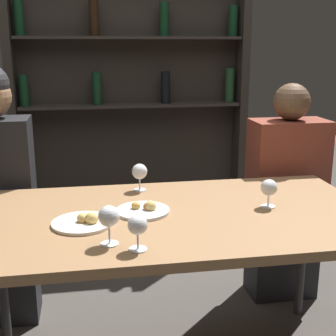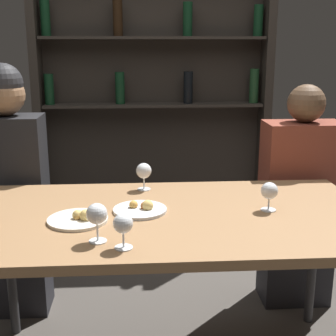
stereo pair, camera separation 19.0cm
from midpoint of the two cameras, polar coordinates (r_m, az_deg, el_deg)
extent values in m
cube|color=olive|center=(1.84, -2.31, -6.12)|extent=(1.60, 0.85, 0.04)
cylinder|color=#2D2D30|center=(2.36, -21.91, -12.05)|extent=(0.04, 0.04, 0.70)
cylinder|color=#2D2D30|center=(2.50, 13.95, -9.92)|extent=(0.04, 0.04, 0.70)
cube|color=#28231E|center=(3.54, -6.24, 8.99)|extent=(1.66, 0.02, 2.05)
cube|color=#28231E|center=(3.48, -20.01, 8.10)|extent=(0.06, 0.18, 2.05)
cube|color=#28231E|center=(3.58, 7.39, 9.03)|extent=(0.06, 0.18, 2.05)
cube|color=#28231E|center=(3.44, -6.09, 7.60)|extent=(1.58, 0.18, 0.02)
cylinder|color=black|center=(3.46, -18.73, 8.93)|extent=(0.07, 0.07, 0.22)
cylinder|color=black|center=(3.43, -10.26, 9.50)|extent=(0.07, 0.07, 0.23)
cylinder|color=black|center=(3.46, -1.91, 9.79)|extent=(0.07, 0.07, 0.23)
cylinder|color=#19381E|center=(3.55, 6.00, 10.00)|extent=(0.07, 0.07, 0.25)
cube|color=#28231E|center=(3.42, -6.32, 15.51)|extent=(1.58, 0.18, 0.02)
cylinder|color=black|center=(3.46, -19.34, 17.00)|extent=(0.07, 0.07, 0.25)
cylinder|color=black|center=(3.41, -10.69, 17.65)|extent=(0.07, 0.07, 0.25)
cylinder|color=black|center=(3.45, -2.14, 17.67)|extent=(0.07, 0.07, 0.23)
cylinder|color=black|center=(3.55, 6.35, 17.39)|extent=(0.07, 0.07, 0.22)
cylinder|color=silver|center=(2.12, -6.03, -2.71)|extent=(0.06, 0.06, 0.00)
cylinder|color=silver|center=(2.11, -6.06, -1.82)|extent=(0.01, 0.01, 0.07)
sphere|color=silver|center=(2.10, -6.09, -0.45)|extent=(0.07, 0.07, 0.07)
cylinder|color=silver|center=(1.92, 9.34, -4.67)|extent=(0.06, 0.06, 0.00)
cylinder|color=silver|center=(1.91, 9.38, -3.79)|extent=(0.01, 0.01, 0.06)
sphere|color=silver|center=(1.90, 9.44, -2.41)|extent=(0.07, 0.07, 0.07)
cylinder|color=silver|center=(1.53, -7.30, -9.86)|extent=(0.06, 0.06, 0.00)
cylinder|color=silver|center=(1.52, -7.35, -8.70)|extent=(0.01, 0.01, 0.06)
sphere|color=silver|center=(1.50, -7.41, -6.96)|extent=(0.07, 0.07, 0.07)
cylinder|color=silver|center=(1.58, -10.60, -9.13)|extent=(0.06, 0.06, 0.00)
cylinder|color=silver|center=(1.57, -10.67, -7.81)|extent=(0.01, 0.01, 0.08)
sphere|color=silver|center=(1.55, -10.77, -5.85)|extent=(0.07, 0.07, 0.07)
cylinder|color=silver|center=(1.76, -13.47, -6.59)|extent=(0.23, 0.23, 0.01)
sphere|color=#E5BC66|center=(1.76, -13.47, -6.04)|extent=(0.04, 0.04, 0.04)
sphere|color=gold|center=(1.75, -13.50, -6.21)|extent=(0.03, 0.03, 0.03)
sphere|color=#E5BC66|center=(1.74, -12.43, -6.10)|extent=(0.05, 0.05, 0.05)
cylinder|color=silver|center=(1.85, -6.08, -5.27)|extent=(0.21, 0.21, 0.01)
sphere|color=#C67038|center=(1.84, -5.49, -4.76)|extent=(0.03, 0.03, 0.03)
sphere|color=gold|center=(1.86, -6.90, -4.66)|extent=(0.04, 0.04, 0.04)
sphere|color=#E5BC66|center=(1.84, -5.12, -4.71)|extent=(0.05, 0.05, 0.05)
cube|color=#26262B|center=(2.62, -21.10, -12.36)|extent=(0.31, 0.22, 0.45)
cube|color=#26262B|center=(2.73, 11.70, -10.47)|extent=(0.36, 0.22, 0.45)
cube|color=brown|center=(2.56, 12.28, -0.33)|extent=(0.40, 0.22, 0.55)
sphere|color=brown|center=(2.49, 12.75, 7.87)|extent=(0.19, 0.19, 0.19)
camera|label=1|loc=(0.10, -92.86, -0.76)|focal=50.00mm
camera|label=2|loc=(0.10, 87.14, 0.76)|focal=50.00mm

